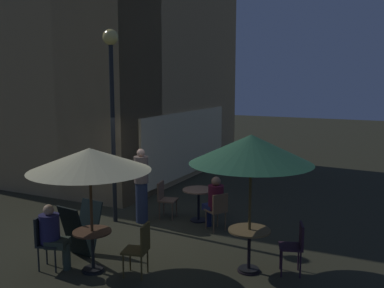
{
  "coord_description": "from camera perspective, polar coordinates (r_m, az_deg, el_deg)",
  "views": [
    {
      "loc": [
        -7.87,
        -5.14,
        3.42
      ],
      "look_at": [
        1.58,
        -0.54,
        1.83
      ],
      "focal_mm": 41.28,
      "sensor_mm": 36.0,
      "label": 1
    }
  ],
  "objects": [
    {
      "name": "street_lamp_near_corner",
      "position": [
        10.35,
        -10.33,
        7.58
      ],
      "size": [
        0.36,
        0.36,
        4.5
      ],
      "color": "black",
      "rests_on": "ground"
    },
    {
      "name": "cafe_building",
      "position": [
        15.09,
        -12.51,
        12.37
      ],
      "size": [
        8.32,
        8.93,
        8.93
      ],
      "color": "tan",
      "rests_on": "ground"
    },
    {
      "name": "patron_standing_2",
      "position": [
        10.51,
        -6.56,
        -5.35
      ],
      "size": [
        0.33,
        0.33,
        1.77
      ],
      "rotation": [
        0.0,
        0.0,
        2.37
      ],
      "color": "#242E45",
      "rests_on": "ground"
    },
    {
      "name": "ground_plane",
      "position": [
        10.0,
        -6.9,
        -11.45
      ],
      "size": [
        60.0,
        60.0,
        0.0
      ],
      "primitive_type": "plane",
      "color": "#2D2D1E"
    },
    {
      "name": "cafe_table_1",
      "position": [
        8.02,
        7.4,
        -12.28
      ],
      "size": [
        0.75,
        0.75,
        0.78
      ],
      "color": "black",
      "rests_on": "ground"
    },
    {
      "name": "cafe_table_0",
      "position": [
        8.18,
        -12.73,
        -12.37
      ],
      "size": [
        0.68,
        0.68,
        0.74
      ],
      "color": "black",
      "rests_on": "ground"
    },
    {
      "name": "patio_umbrella_0",
      "position": [
        7.78,
        -13.1,
        -2.04
      ],
      "size": [
        2.12,
        2.12,
        2.22
      ],
      "color": "black",
      "rests_on": "ground"
    },
    {
      "name": "patron_seated_1",
      "position": [
        10.02,
        2.94,
        -7.15
      ],
      "size": [
        0.5,
        0.54,
        1.23
      ],
      "rotation": [
        0.0,
        0.0,
        0.99
      ],
      "color": "#1C2347",
      "rests_on": "ground"
    },
    {
      "name": "cafe_chair_4",
      "position": [
        9.96,
        3.37,
        -8.28
      ],
      "size": [
        0.54,
        0.54,
        0.87
      ],
      "rotation": [
        0.0,
        0.0,
        0.99
      ],
      "color": "brown",
      "rests_on": "ground"
    },
    {
      "name": "cafe_chair_0",
      "position": [
        8.5,
        -18.45,
        -11.41
      ],
      "size": [
        0.5,
        0.5,
        0.97
      ],
      "rotation": [
        0.0,
        0.0,
        -1.25
      ],
      "color": "#212525",
      "rests_on": "ground"
    },
    {
      "name": "menu_sandwich_board",
      "position": [
        8.93,
        -14.14,
        -10.6
      ],
      "size": [
        0.75,
        0.64,
        1.01
      ],
      "rotation": [
        0.0,
        0.0,
        -0.14
      ],
      "color": "black",
      "rests_on": "ground"
    },
    {
      "name": "cafe_chair_2",
      "position": [
        8.07,
        13.25,
        -12.36
      ],
      "size": [
        0.5,
        0.5,
        0.91
      ],
      "rotation": [
        0.0,
        0.0,
        1.89
      ],
      "color": "black",
      "rests_on": "ground"
    },
    {
      "name": "cafe_table_2",
      "position": [
        10.62,
        0.86,
        -6.91
      ],
      "size": [
        0.77,
        0.77,
        0.78
      ],
      "color": "black",
      "rests_on": "ground"
    },
    {
      "name": "cafe_chair_1",
      "position": [
        7.84,
        -6.68,
        -12.88
      ],
      "size": [
        0.49,
        0.49,
        0.94
      ],
      "rotation": [
        0.0,
        0.0,
        1.8
      ],
      "color": "#4F3F1B",
      "rests_on": "ground"
    },
    {
      "name": "patron_seated_0",
      "position": [
        8.4,
        -17.58,
        -10.85
      ],
      "size": [
        0.45,
        0.54,
        1.19
      ],
      "rotation": [
        0.0,
        0.0,
        -1.25
      ],
      "color": "#333F31",
      "rests_on": "ground"
    },
    {
      "name": "patio_umbrella_1",
      "position": [
        7.6,
        7.64,
        -0.73
      ],
      "size": [
        2.14,
        2.14,
        2.46
      ],
      "color": "black",
      "rests_on": "ground"
    },
    {
      "name": "cafe_chair_3",
      "position": [
        10.87,
        -3.58,
        -6.77
      ],
      "size": [
        0.48,
        0.48,
        0.9
      ],
      "rotation": [
        0.0,
        0.0,
        -1.39
      ],
      "color": "brown",
      "rests_on": "ground"
    }
  ]
}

